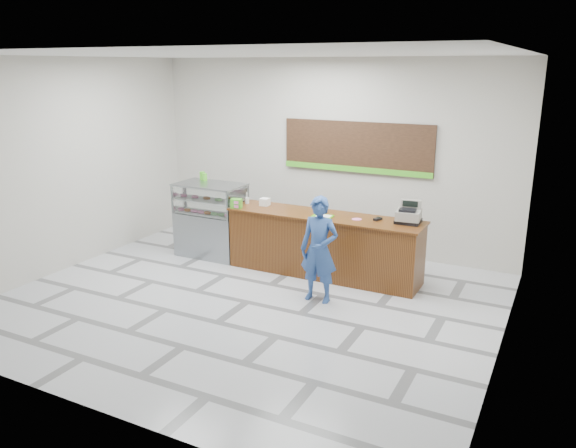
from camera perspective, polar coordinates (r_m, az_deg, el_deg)
The scene contains 16 objects.
floor at distance 8.36m, azimuth -4.22°, elevation -7.91°, with size 7.00×7.00×0.00m, color silver.
back_wall at distance 10.45m, azimuth 4.17°, elevation 6.95°, with size 7.00×7.00×0.00m, color beige.
ceiling at distance 7.65m, azimuth -4.77°, elevation 16.84°, with size 7.00×7.00×0.00m, color silver.
sales_counter at distance 9.23m, azimuth 3.64°, elevation -2.13°, with size 3.26×0.76×1.03m.
display_case at distance 10.23m, azimuth -7.82°, elevation 0.48°, with size 1.22×0.72×1.33m.
menu_board at distance 10.19m, azimuth 6.97°, elevation 7.68°, with size 2.80×0.06×0.90m.
cash_register at distance 8.77m, azimuth 12.17°, elevation 0.94°, with size 0.40×0.42×0.34m.
card_terminal at distance 8.85m, azimuth 9.10°, elevation 0.50°, with size 0.07×0.15×0.04m, color black.
serving_tray at distance 8.95m, azimuth 3.54°, elevation 0.79°, with size 0.34×0.26×0.02m.
napkin_box at distance 9.66m, azimuth -2.37°, elevation 2.25°, with size 0.15×0.15×0.13m, color white.
straw_cup at distance 9.81m, azimuth -4.17°, elevation 2.38°, with size 0.07×0.07×0.11m, color silver.
promo_box at distance 9.51m, azimuth -5.26°, elevation 2.10°, with size 0.18×0.12×0.16m, color #4DC025.
donut_decal at distance 8.86m, azimuth 7.00°, elevation 0.49°, with size 0.15×0.15×0.00m, color pink.
green_cup_left at distance 10.44m, azimuth -8.70°, elevation 4.88°, with size 0.10×0.10×0.15m, color #4DC025.
green_cup_right at distance 10.36m, azimuth -8.45°, elevation 4.75°, with size 0.09×0.09×0.13m, color #4DC025.
customer at distance 8.14m, azimuth 3.19°, elevation -2.62°, with size 0.57×0.38×1.57m, color #2C4C8E.
Camera 1 is at (4.01, -6.52, 3.36)m, focal length 35.00 mm.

